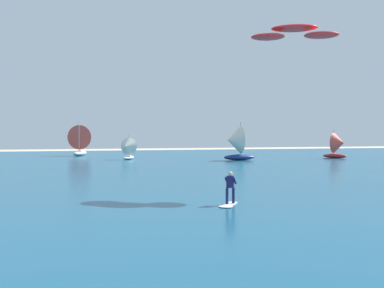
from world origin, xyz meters
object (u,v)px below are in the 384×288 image
(kite, at_px, (294,33))
(sailboat_anchored_offshore, at_px, (235,143))
(kitesurfer, at_px, (229,193))
(sailboat_heeled_over, at_px, (81,140))
(sailboat_far_left, at_px, (338,145))
(sailboat_mid_left, at_px, (127,148))

(kite, distance_m, sailboat_anchored_offshore, 32.78)
(kitesurfer, distance_m, sailboat_heeled_over, 55.43)
(sailboat_heeled_over, height_order, sailboat_anchored_offshore, sailboat_heeled_over)
(kite, relative_size, sailboat_far_left, 1.37)
(sailboat_anchored_offshore, bearing_deg, sailboat_heeled_over, 135.21)
(sailboat_heeled_over, height_order, sailboat_mid_left, sailboat_heeled_over)
(sailboat_heeled_over, bearing_deg, sailboat_mid_left, -67.56)
(kite, height_order, sailboat_heeled_over, kite)
(sailboat_anchored_offshore, distance_m, sailboat_mid_left, 14.82)
(kitesurfer, relative_size, sailboat_far_left, 0.46)
(sailboat_heeled_over, bearing_deg, kitesurfer, -84.42)
(sailboat_far_left, xyz_separation_m, sailboat_mid_left, (-29.93, 4.91, -0.35))
(kitesurfer, relative_size, sailboat_anchored_offshore, 0.38)
(sailboat_far_left, bearing_deg, sailboat_heeled_over, 152.27)
(kite, relative_size, sailboat_heeled_over, 1.03)
(kite, bearing_deg, sailboat_heeled_over, 103.01)
(kitesurfer, bearing_deg, sailboat_anchored_offshore, 68.57)
(kitesurfer, xyz_separation_m, kite, (6.21, 4.93, 9.40))
(sailboat_mid_left, bearing_deg, sailboat_far_left, -9.33)
(sailboat_heeled_over, height_order, sailboat_far_left, sailboat_heeled_over)
(sailboat_far_left, height_order, sailboat_mid_left, sailboat_far_left)
(sailboat_heeled_over, relative_size, sailboat_far_left, 1.33)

